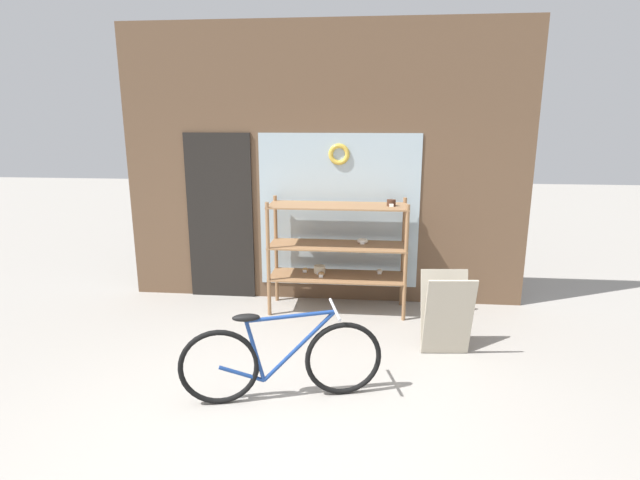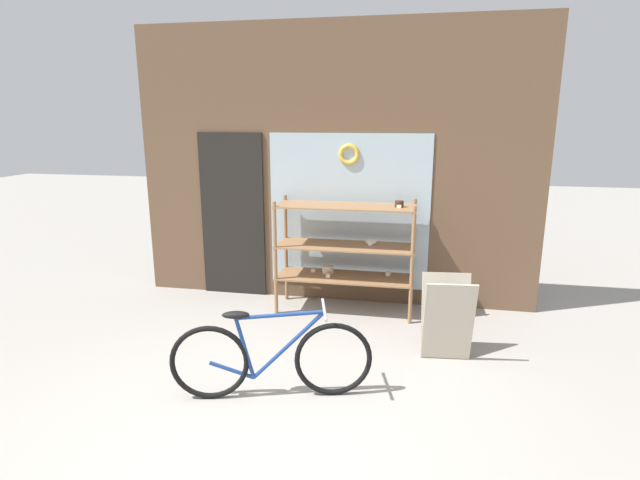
% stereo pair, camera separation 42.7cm
% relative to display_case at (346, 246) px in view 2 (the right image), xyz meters
% --- Properties ---
extents(ground_plane, '(30.00, 30.00, 0.00)m').
position_rel_display_case_xyz_m(ground_plane, '(-0.22, -2.45, -0.80)').
color(ground_plane, gray).
extents(storefront_facade, '(4.96, 0.13, 3.39)m').
position_rel_display_case_xyz_m(storefront_facade, '(-0.26, 0.40, 0.85)').
color(storefront_facade, brown).
rests_on(storefront_facade, ground_plane).
extents(display_case, '(1.61, 0.53, 1.37)m').
position_rel_display_case_xyz_m(display_case, '(0.00, 0.00, 0.00)').
color(display_case, '#8E6642').
rests_on(display_case, ground_plane).
extents(bicycle, '(1.63, 0.56, 0.78)m').
position_rel_display_case_xyz_m(bicycle, '(-0.33, -2.03, -0.45)').
color(bicycle, black).
rests_on(bicycle, ground_plane).
extents(sandwich_board, '(0.50, 0.42, 0.81)m').
position_rel_display_case_xyz_m(sandwich_board, '(1.13, -1.05, -0.39)').
color(sandwich_board, '#B2A893').
rests_on(sandwich_board, ground_plane).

